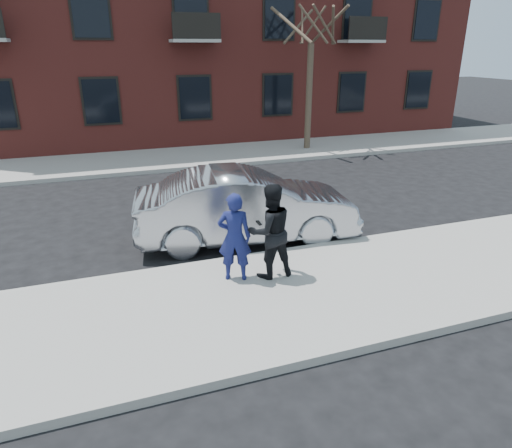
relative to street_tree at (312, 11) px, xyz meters
name	(u,v)px	position (x,y,z in m)	size (l,w,h in m)	color
ground	(341,284)	(-4.50, -11.00, -5.52)	(100.00, 100.00, 0.00)	black
near_sidewalk	(348,287)	(-4.50, -11.25, -5.45)	(50.00, 3.50, 0.15)	gray
near_curb	(306,249)	(-4.50, -9.45, -5.45)	(50.00, 0.10, 0.15)	#999691
far_sidewalk	(204,156)	(-4.50, 0.25, -5.45)	(50.00, 3.50, 0.15)	gray
far_curb	(215,166)	(-4.50, -1.55, -5.45)	(50.00, 0.10, 0.15)	#999691
apartment_building	(207,5)	(-2.50, 7.00, 0.63)	(24.30, 10.30, 12.30)	maroon
street_tree	(312,11)	(0.00, 0.00, 0.00)	(3.60, 3.60, 6.80)	#3A2B22
silver_sedan	(247,206)	(-5.52, -8.33, -4.69)	(1.76, 5.04, 1.66)	#999BA3
man_hoodie	(234,237)	(-6.42, -10.35, -4.53)	(0.72, 0.59, 1.69)	navy
man_peacoat	(270,231)	(-5.76, -10.45, -4.47)	(0.92, 0.74, 1.82)	black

